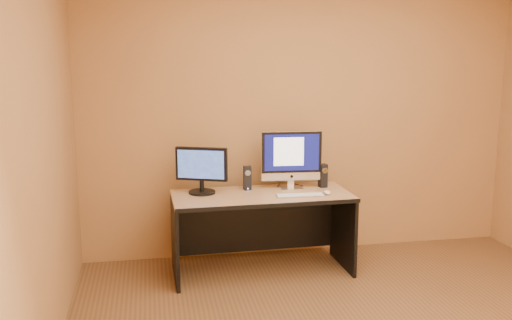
% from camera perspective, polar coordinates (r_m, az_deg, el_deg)
% --- Properties ---
extents(walls, '(4.00, 4.00, 2.60)m').
position_cam_1_polar(walls, '(3.35, 13.61, 0.88)').
color(walls, '#A17241').
rests_on(walls, ground).
extents(desk, '(1.50, 0.68, 0.69)m').
position_cam_1_polar(desk, '(4.85, 0.59, -7.36)').
color(desk, tan).
rests_on(desk, ground).
extents(imac, '(0.54, 0.23, 0.51)m').
position_cam_1_polar(imac, '(4.90, 3.62, 0.04)').
color(imac, silver).
rests_on(imac, desk).
extents(second_monitor, '(0.50, 0.37, 0.39)m').
position_cam_1_polar(second_monitor, '(4.76, -5.46, -1.05)').
color(second_monitor, black).
rests_on(second_monitor, desk).
extents(speaker_left, '(0.06, 0.07, 0.20)m').
position_cam_1_polar(speaker_left, '(4.88, -0.87, -1.81)').
color(speaker_left, black).
rests_on(speaker_left, desk).
extents(speaker_right, '(0.07, 0.08, 0.20)m').
position_cam_1_polar(speaker_right, '(5.01, 6.71, -1.56)').
color(speaker_right, black).
rests_on(speaker_right, desk).
extents(keyboard, '(0.40, 0.12, 0.02)m').
position_cam_1_polar(keyboard, '(4.70, 4.45, -3.53)').
color(keyboard, '#B3B4B8').
rests_on(keyboard, desk).
extents(mouse, '(0.06, 0.10, 0.03)m').
position_cam_1_polar(mouse, '(4.78, 7.14, -3.22)').
color(mouse, white).
rests_on(mouse, desk).
extents(cable_a, '(0.11, 0.18, 0.01)m').
position_cam_1_polar(cable_a, '(5.10, 3.93, -2.41)').
color(cable_a, black).
rests_on(cable_a, desk).
extents(cable_b, '(0.07, 0.16, 0.01)m').
position_cam_1_polar(cable_b, '(5.07, 2.32, -2.49)').
color(cable_b, black).
rests_on(cable_b, desk).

